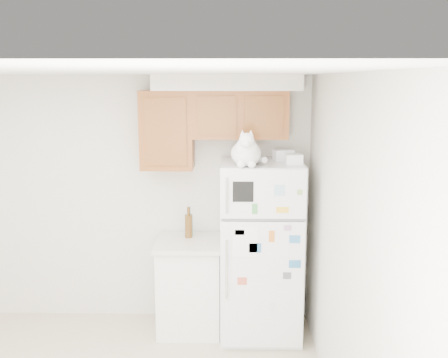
{
  "coord_description": "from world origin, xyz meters",
  "views": [
    {
      "loc": [
        1.12,
        -3.19,
        2.46
      ],
      "look_at": [
        1.05,
        1.55,
        1.55
      ],
      "focal_mm": 42.0,
      "sensor_mm": 36.0,
      "label": 1
    }
  ],
  "objects_px": {
    "cat": "(246,152)",
    "bottle_green": "(189,221)",
    "storage_box_back": "(283,155)",
    "base_counter": "(190,285)",
    "bottle_amber": "(189,222)",
    "storage_box_front": "(294,159)",
    "refrigerator": "(261,250)"
  },
  "relations": [
    {
      "from": "cat",
      "to": "bottle_green",
      "type": "relative_size",
      "value": 1.66
    },
    {
      "from": "bottle_green",
      "to": "cat",
      "type": "bearing_deg",
      "value": -40.88
    },
    {
      "from": "storage_box_back",
      "to": "bottle_green",
      "type": "height_order",
      "value": "storage_box_back"
    },
    {
      "from": "base_counter",
      "to": "bottle_green",
      "type": "distance_m",
      "value": 0.63
    },
    {
      "from": "base_counter",
      "to": "bottle_amber",
      "type": "relative_size",
      "value": 3.0
    },
    {
      "from": "storage_box_back",
      "to": "bottle_green",
      "type": "distance_m",
      "value": 1.15
    },
    {
      "from": "base_counter",
      "to": "bottle_amber",
      "type": "distance_m",
      "value": 0.62
    },
    {
      "from": "cat",
      "to": "bottle_amber",
      "type": "relative_size",
      "value": 1.56
    },
    {
      "from": "storage_box_back",
      "to": "cat",
      "type": "bearing_deg",
      "value": -147.2
    },
    {
      "from": "base_counter",
      "to": "storage_box_front",
      "type": "bearing_deg",
      "value": -11.38
    },
    {
      "from": "base_counter",
      "to": "cat",
      "type": "relative_size",
      "value": 1.92
    },
    {
      "from": "refrigerator",
      "to": "bottle_green",
      "type": "height_order",
      "value": "refrigerator"
    },
    {
      "from": "base_counter",
      "to": "bottle_amber",
      "type": "height_order",
      "value": "bottle_amber"
    },
    {
      "from": "refrigerator",
      "to": "base_counter",
      "type": "xyz_separation_m",
      "value": [
        -0.69,
        0.07,
        -0.39
      ]
    },
    {
      "from": "storage_box_front",
      "to": "bottle_amber",
      "type": "xyz_separation_m",
      "value": [
        -0.98,
        0.29,
        -0.67
      ]
    },
    {
      "from": "storage_box_back",
      "to": "bottle_amber",
      "type": "relative_size",
      "value": 0.59
    },
    {
      "from": "storage_box_back",
      "to": "bottle_amber",
      "type": "xyz_separation_m",
      "value": [
        -0.91,
        0.04,
        -0.68
      ]
    },
    {
      "from": "base_counter",
      "to": "storage_box_front",
      "type": "xyz_separation_m",
      "value": [
        0.97,
        -0.2,
        1.28
      ]
    },
    {
      "from": "refrigerator",
      "to": "bottle_green",
      "type": "distance_m",
      "value": 0.77
    },
    {
      "from": "cat",
      "to": "bottle_amber",
      "type": "distance_m",
      "value": 1.01
    },
    {
      "from": "cat",
      "to": "storage_box_back",
      "type": "height_order",
      "value": "cat"
    },
    {
      "from": "storage_box_front",
      "to": "bottle_green",
      "type": "bearing_deg",
      "value": 154.42
    },
    {
      "from": "bottle_amber",
      "to": "refrigerator",
      "type": "bearing_deg",
      "value": -13.25
    },
    {
      "from": "base_counter",
      "to": "cat",
      "type": "bearing_deg",
      "value": -29.55
    },
    {
      "from": "bottle_green",
      "to": "bottle_amber",
      "type": "height_order",
      "value": "bottle_amber"
    },
    {
      "from": "cat",
      "to": "bottle_green",
      "type": "bearing_deg",
      "value": 139.12
    },
    {
      "from": "cat",
      "to": "base_counter",
      "type": "bearing_deg",
      "value": 150.45
    },
    {
      "from": "refrigerator",
      "to": "storage_box_back",
      "type": "distance_m",
      "value": 0.93
    },
    {
      "from": "base_counter",
      "to": "storage_box_back",
      "type": "bearing_deg",
      "value": 3.37
    },
    {
      "from": "refrigerator",
      "to": "storage_box_back",
      "type": "xyz_separation_m",
      "value": [
        0.21,
        0.13,
        0.9
      ]
    },
    {
      "from": "refrigerator",
      "to": "base_counter",
      "type": "height_order",
      "value": "refrigerator"
    },
    {
      "from": "refrigerator",
      "to": "cat",
      "type": "distance_m",
      "value": 1.01
    }
  ]
}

